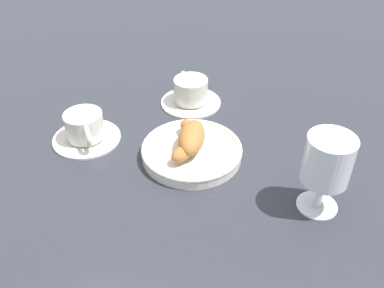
# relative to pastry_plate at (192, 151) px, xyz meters

# --- Properties ---
(ground_plane) EXTENTS (2.20, 2.20, 0.00)m
(ground_plane) POSITION_rel_pastry_plate_xyz_m (0.01, 0.00, -0.01)
(ground_plane) COLOR #2D3038
(pastry_plate) EXTENTS (0.19, 0.19, 0.02)m
(pastry_plate) POSITION_rel_pastry_plate_xyz_m (0.00, 0.00, 0.00)
(pastry_plate) COLOR silver
(pastry_plate) RESTS_ON ground_plane
(croissant_large) EXTENTS (0.14, 0.07, 0.04)m
(croissant_large) POSITION_rel_pastry_plate_xyz_m (-0.00, 0.00, 0.03)
(croissant_large) COLOR #AD6B33
(croissant_large) RESTS_ON pastry_plate
(coffee_cup_near) EXTENTS (0.14, 0.14, 0.06)m
(coffee_cup_near) POSITION_rel_pastry_plate_xyz_m (0.19, 0.06, 0.01)
(coffee_cup_near) COLOR silver
(coffee_cup_near) RESTS_ON ground_plane
(coffee_cup_far) EXTENTS (0.14, 0.14, 0.06)m
(coffee_cup_far) POSITION_rel_pastry_plate_xyz_m (-0.01, 0.22, 0.01)
(coffee_cup_far) COLOR silver
(coffee_cup_far) RESTS_ON ground_plane
(juice_glass_left) EXTENTS (0.08, 0.08, 0.14)m
(juice_glass_left) POSITION_rel_pastry_plate_xyz_m (-0.07, -0.24, 0.08)
(juice_glass_left) COLOR white
(juice_glass_left) RESTS_ON ground_plane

